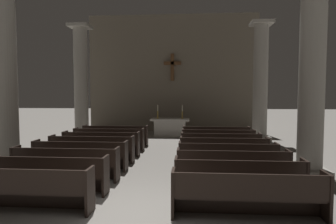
{
  "coord_description": "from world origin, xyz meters",
  "views": [
    {
      "loc": [
        1.22,
        -5.92,
        2.5
      ],
      "look_at": [
        0.0,
        9.61,
        1.48
      ],
      "focal_mm": 31.99,
      "sensor_mm": 36.0,
      "label": 1
    }
  ],
  "objects_px": {
    "column_right_nearest": "(312,76)",
    "candlestick_left": "(158,114)",
    "pew_left_row_5": "(92,149)",
    "pew_right_row_4": "(228,158)",
    "pew_right_row_2": "(239,179)",
    "pew_right_row_6": "(221,145)",
    "pew_right_row_5": "(224,151)",
    "column_left_nearest": "(5,77)",
    "pew_left_row_3": "(66,164)",
    "pew_left_row_2": "(46,174)",
    "column_left_second": "(81,83)",
    "altar": "(170,127)",
    "pew_left_row_8": "(116,135)",
    "column_right_second": "(260,83)",
    "pew_left_row_6": "(101,143)",
    "pew_left_row_4": "(80,155)",
    "pew_right_row_8": "(216,136)",
    "pew_left_row_7": "(109,139)",
    "pew_right_row_1": "(248,195)",
    "pew_right_row_3": "(233,167)",
    "pew_left_row_1": "(20,189)",
    "candlestick_right": "(182,114)",
    "pew_right_row_7": "(218,140)"
  },
  "relations": [
    {
      "from": "column_right_nearest",
      "to": "candlestick_left",
      "type": "xyz_separation_m",
      "value": [
        -5.49,
        7.69,
        -1.72
      ]
    },
    {
      "from": "pew_right_row_5",
      "to": "candlestick_right",
      "type": "height_order",
      "value": "candlestick_right"
    },
    {
      "from": "pew_left_row_4",
      "to": "pew_right_row_2",
      "type": "height_order",
      "value": "same"
    },
    {
      "from": "pew_left_row_5",
      "to": "pew_right_row_6",
      "type": "distance_m",
      "value": 4.83
    },
    {
      "from": "pew_left_row_2",
      "to": "candlestick_left",
      "type": "relative_size",
      "value": 3.9
    },
    {
      "from": "pew_left_row_3",
      "to": "pew_right_row_6",
      "type": "height_order",
      "value": "same"
    },
    {
      "from": "pew_left_row_2",
      "to": "pew_right_row_8",
      "type": "bearing_deg",
      "value": 55.2
    },
    {
      "from": "pew_right_row_2",
      "to": "column_right_nearest",
      "type": "bearing_deg",
      "value": 42.64
    },
    {
      "from": "pew_left_row_5",
      "to": "candlestick_right",
      "type": "xyz_separation_m",
      "value": [
        3.05,
        6.57,
        0.79
      ]
    },
    {
      "from": "pew_left_row_2",
      "to": "candlestick_right",
      "type": "height_order",
      "value": "candlestick_right"
    },
    {
      "from": "candlestick_left",
      "to": "column_right_second",
      "type": "bearing_deg",
      "value": -10.41
    },
    {
      "from": "pew_left_row_2",
      "to": "pew_right_row_7",
      "type": "xyz_separation_m",
      "value": [
        4.69,
        5.63,
        0.0
      ]
    },
    {
      "from": "pew_right_row_2",
      "to": "pew_right_row_3",
      "type": "relative_size",
      "value": 1.0
    },
    {
      "from": "column_left_second",
      "to": "pew_left_row_7",
      "type": "bearing_deg",
      "value": -53.51
    },
    {
      "from": "pew_left_row_1",
      "to": "altar",
      "type": "xyz_separation_m",
      "value": [
        2.35,
        11.07,
        0.06
      ]
    },
    {
      "from": "column_left_second",
      "to": "pew_right_row_3",
      "type": "bearing_deg",
      "value": -47.56
    },
    {
      "from": "pew_right_row_1",
      "to": "column_right_nearest",
      "type": "relative_size",
      "value": 0.49
    },
    {
      "from": "pew_right_row_1",
      "to": "column_left_second",
      "type": "bearing_deg",
      "value": 125.37
    },
    {
      "from": "pew_right_row_8",
      "to": "altar",
      "type": "relative_size",
      "value": 1.38
    },
    {
      "from": "column_right_second",
      "to": "altar",
      "type": "distance_m",
      "value": 5.48
    },
    {
      "from": "candlestick_right",
      "to": "pew_left_row_1",
      "type": "bearing_deg",
      "value": -105.39
    },
    {
      "from": "pew_left_row_3",
      "to": "column_left_second",
      "type": "distance_m",
      "value": 8.56
    },
    {
      "from": "pew_right_row_2",
      "to": "pew_right_row_6",
      "type": "height_order",
      "value": "same"
    },
    {
      "from": "pew_left_row_1",
      "to": "pew_right_row_4",
      "type": "height_order",
      "value": "same"
    },
    {
      "from": "pew_left_row_5",
      "to": "pew_right_row_4",
      "type": "bearing_deg",
      "value": -13.48
    },
    {
      "from": "pew_left_row_4",
      "to": "pew_left_row_3",
      "type": "bearing_deg",
      "value": -90.0
    },
    {
      "from": "pew_left_row_2",
      "to": "pew_left_row_8",
      "type": "relative_size",
      "value": 1.0
    },
    {
      "from": "pew_left_row_4",
      "to": "pew_right_row_5",
      "type": "xyz_separation_m",
      "value": [
        4.69,
        1.13,
        0.0
      ]
    },
    {
      "from": "pew_right_row_4",
      "to": "pew_right_row_8",
      "type": "xyz_separation_m",
      "value": [
        0.0,
        4.5,
        0.0
      ]
    },
    {
      "from": "pew_left_row_3",
      "to": "altar",
      "type": "distance_m",
      "value": 9.13
    },
    {
      "from": "column_left_second",
      "to": "pew_right_row_1",
      "type": "bearing_deg",
      "value": -54.63
    },
    {
      "from": "column_right_nearest",
      "to": "column_right_second",
      "type": "xyz_separation_m",
      "value": [
        0.0,
        6.68,
        0.0
      ]
    },
    {
      "from": "pew_right_row_7",
      "to": "pew_right_row_8",
      "type": "relative_size",
      "value": 1.0
    },
    {
      "from": "altar",
      "to": "pew_left_row_4",
      "type": "bearing_deg",
      "value": -106.96
    },
    {
      "from": "pew_left_row_7",
      "to": "pew_right_row_5",
      "type": "xyz_separation_m",
      "value": [
        4.69,
        -2.25,
        0.0
      ]
    },
    {
      "from": "pew_left_row_1",
      "to": "candlestick_right",
      "type": "xyz_separation_m",
      "value": [
        3.05,
        11.07,
        0.79
      ]
    },
    {
      "from": "pew_left_row_7",
      "to": "pew_right_row_5",
      "type": "relative_size",
      "value": 1.0
    },
    {
      "from": "pew_left_row_6",
      "to": "column_left_nearest",
      "type": "bearing_deg",
      "value": -137.46
    },
    {
      "from": "pew_right_row_6",
      "to": "column_right_nearest",
      "type": "bearing_deg",
      "value": -42.54
    },
    {
      "from": "pew_right_row_4",
      "to": "candlestick_left",
      "type": "xyz_separation_m",
      "value": [
        -3.05,
        7.69,
        0.79
      ]
    },
    {
      "from": "pew_right_row_6",
      "to": "pew_left_row_2",
      "type": "bearing_deg",
      "value": -136.19
    },
    {
      "from": "pew_left_row_3",
      "to": "pew_left_row_5",
      "type": "relative_size",
      "value": 1.0
    },
    {
      "from": "pew_left_row_8",
      "to": "column_right_second",
      "type": "height_order",
      "value": "column_right_second"
    },
    {
      "from": "pew_left_row_6",
      "to": "pew_right_row_7",
      "type": "xyz_separation_m",
      "value": [
        4.69,
        1.13,
        0.0
      ]
    },
    {
      "from": "column_left_second",
      "to": "altar",
      "type": "height_order",
      "value": "column_left_second"
    },
    {
      "from": "pew_left_row_2",
      "to": "pew_left_row_7",
      "type": "xyz_separation_m",
      "value": [
        0.0,
        5.63,
        0.0
      ]
    },
    {
      "from": "pew_left_row_8",
      "to": "pew_left_row_4",
      "type": "bearing_deg",
      "value": -90.0
    },
    {
      "from": "pew_left_row_5",
      "to": "column_right_nearest",
      "type": "bearing_deg",
      "value": -8.92
    },
    {
      "from": "pew_right_row_5",
      "to": "column_left_nearest",
      "type": "bearing_deg",
      "value": -171.08
    },
    {
      "from": "pew_right_row_7",
      "to": "column_left_nearest",
      "type": "relative_size",
      "value": 0.49
    }
  ]
}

